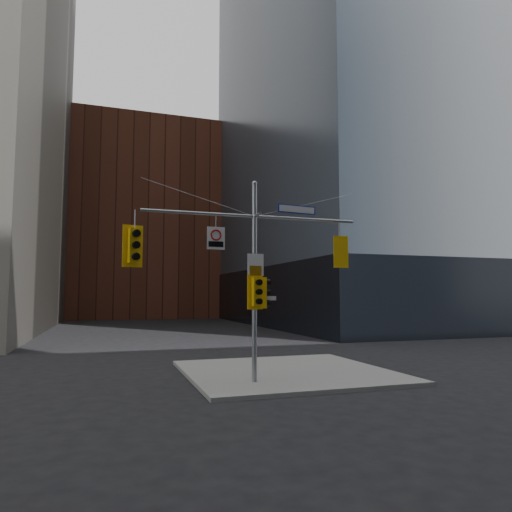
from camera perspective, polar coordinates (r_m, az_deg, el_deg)
ground at (r=14.68m, az=2.33°, el=-17.37°), size 160.00×160.00×0.00m
sidewalk_corner at (r=19.04m, az=3.80°, el=-14.26°), size 8.00×8.00×0.15m
podium_ne at (r=56.16m, az=17.92°, el=-4.86°), size 36.40×36.40×6.00m
brick_midrise at (r=72.43m, az=-14.00°, el=3.82°), size 26.00×20.00×28.00m
signal_assembly at (r=16.27m, az=-0.18°, el=-0.52°), size 8.00×0.80×7.30m
traffic_light_west_arm at (r=15.56m, az=-14.98°, el=1.27°), size 0.66×0.61×1.41m
traffic_light_east_arm at (r=17.65m, az=10.38°, el=0.47°), size 0.57×0.50×1.21m
traffic_light_pole_side at (r=16.33m, az=0.90°, el=-4.62°), size 0.43×0.36×1.11m
traffic_light_pole_front at (r=15.97m, az=0.11°, el=-4.51°), size 0.58×0.49×1.22m
street_sign_blade at (r=17.11m, az=5.13°, el=5.82°), size 1.58×0.24×0.31m
regulatory_sign_arm at (r=15.95m, az=-5.02°, el=2.33°), size 0.64×0.08×0.79m
regulatory_sign_pole at (r=16.15m, az=-0.06°, el=-1.16°), size 0.60×0.05×0.78m
street_blade_ew at (r=16.37m, az=1.31°, el=-5.30°), size 0.76×0.11×0.15m
street_blade_ns at (r=16.66m, az=-0.67°, el=-5.90°), size 0.04×0.69×0.14m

